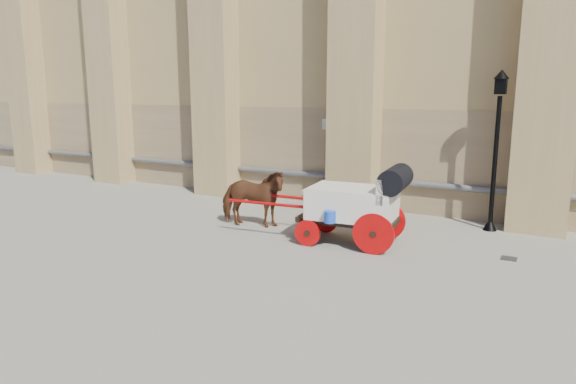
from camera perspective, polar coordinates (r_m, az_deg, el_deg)
The scene contains 6 objects.
ground at distance 11.99m, azimuth 5.09°, elevation -5.90°, with size 90.00×90.00×0.00m, color gray.
horse at distance 13.38m, azimuth -3.99°, elevation -0.66°, with size 0.83×1.83×1.54m, color brown.
carriage at distance 11.90m, azimuth 7.84°, elevation -1.07°, with size 4.36×1.65×1.87m.
street_lamp at distance 13.80m, azimuth 22.12°, elevation 4.70°, with size 0.38×0.38×4.02m.
drain_grate_near at distance 12.33m, azimuth 2.38°, elevation -5.34°, with size 0.32×0.32×0.01m, color black.
drain_grate_far at distance 11.97m, azimuth 23.34°, elevation -6.80°, with size 0.32×0.32×0.01m, color black.
Camera 1 is at (4.64, -10.48, 3.51)m, focal length 32.00 mm.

